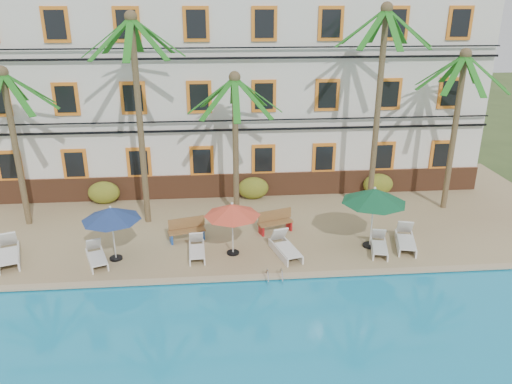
{
  "coord_description": "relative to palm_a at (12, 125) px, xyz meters",
  "views": [
    {
      "loc": [
        -0.83,
        -16.21,
        9.53
      ],
      "look_at": [
        0.8,
        3.0,
        2.0
      ],
      "focal_mm": 35.0,
      "sensor_mm": 36.0,
      "label": 1
    }
  ],
  "objects": [
    {
      "name": "lounger_f",
      "position": [
        15.73,
        -3.52,
        -4.12
      ],
      "size": [
        1.15,
        2.02,
        0.9
      ],
      "color": "silver",
      "rests_on": "pool_deck"
    },
    {
      "name": "lounger_a",
      "position": [
        0.4,
        -3.39,
        -4.1
      ],
      "size": [
        1.36,
        2.16,
        0.96
      ],
      "color": "silver",
      "rests_on": "pool_deck"
    },
    {
      "name": "pool_ladder",
      "position": [
        10.23,
        -5.54,
        -4.41
      ],
      "size": [
        0.54,
        0.74,
        0.74
      ],
      "color": "silver",
      "rests_on": "ground"
    },
    {
      "name": "palm_d",
      "position": [
        15.3,
        -0.01,
        1.36
      ],
      "size": [
        4.02,
        4.02,
        9.15
      ],
      "color": "brown",
      "rests_on": "pool_deck"
    },
    {
      "name": "pool_deck",
      "position": [
        9.11,
        0.46,
        -4.53
      ],
      "size": [
        30.0,
        12.0,
        0.25
      ],
      "primitive_type": "cube",
      "color": "tan",
      "rests_on": "ground"
    },
    {
      "name": "lounger_c",
      "position": [
        7.45,
        -3.55,
        -4.16
      ],
      "size": [
        0.67,
        1.68,
        0.78
      ],
      "color": "silver",
      "rests_on": "pool_deck"
    },
    {
      "name": "hotel_building",
      "position": [
        9.11,
        5.45,
        0.71
      ],
      "size": [
        25.4,
        6.44,
        10.22
      ],
      "color": "silver",
      "rests_on": "pool_deck"
    },
    {
      "name": "pool_coping",
      "position": [
        9.11,
        -5.44,
        -4.38
      ],
      "size": [
        30.0,
        0.35,
        0.06
      ],
      "primitive_type": "cube",
      "color": "tan",
      "rests_on": "pool_deck"
    },
    {
      "name": "umbrella_red",
      "position": [
        8.84,
        -3.55,
        -2.58
      ],
      "size": [
        2.15,
        2.15,
        2.16
      ],
      "color": "black",
      "rests_on": "pool_deck"
    },
    {
      "name": "lounger_e",
      "position": [
        14.55,
        -3.82,
        -4.16
      ],
      "size": [
        0.95,
        1.73,
        0.77
      ],
      "color": "silver",
      "rests_on": "pool_deck"
    },
    {
      "name": "ground",
      "position": [
        9.11,
        -4.54,
        -4.66
      ],
      "size": [
        100.0,
        100.0,
        0.0
      ],
      "primitive_type": "plane",
      "color": "#384C23",
      "rests_on": "ground"
    },
    {
      "name": "lounger_b",
      "position": [
        3.72,
        -3.8,
        -4.15
      ],
      "size": [
        1.15,
        1.79,
        0.8
      ],
      "color": "silver",
      "rests_on": "pool_deck"
    },
    {
      "name": "shrub_left",
      "position": [
        2.88,
        2.06,
        -3.86
      ],
      "size": [
        1.5,
        0.9,
        1.1
      ],
      "primitive_type": "ellipsoid",
      "color": "#255819",
      "rests_on": "pool_deck"
    },
    {
      "name": "shrub_mid",
      "position": [
        10.08,
        2.06,
        -3.86
      ],
      "size": [
        1.5,
        0.9,
        1.1
      ],
      "primitive_type": "ellipsoid",
      "color": "#255819",
      "rests_on": "pool_deck"
    },
    {
      "name": "umbrella_green",
      "position": [
        14.32,
        -3.4,
        -2.24
      ],
      "size": [
        2.54,
        2.54,
        2.54
      ],
      "color": "black",
      "rests_on": "pool_deck"
    },
    {
      "name": "bench_right",
      "position": [
        10.69,
        -1.7,
        -3.94
      ],
      "size": [
        1.57,
        0.93,
        0.93
      ],
      "color": "olive",
      "rests_on": "pool_deck"
    },
    {
      "name": "palm_a",
      "position": [
        0.0,
        0.0,
        0.0
      ],
      "size": [
        4.02,
        4.02,
        6.8
      ],
      "color": "brown",
      "rests_on": "pool_deck"
    },
    {
      "name": "umbrella_blue",
      "position": [
        4.39,
        -3.61,
        -2.54
      ],
      "size": [
        2.19,
        2.19,
        2.2
      ],
      "color": "black",
      "rests_on": "pool_deck"
    },
    {
      "name": "palm_c",
      "position": [
        9.17,
        0.25,
        -0.21
      ],
      "size": [
        4.02,
        4.02,
        6.45
      ],
      "color": "brown",
      "rests_on": "pool_deck"
    },
    {
      "name": "lounger_d",
      "position": [
        10.85,
        -3.76,
        -4.12
      ],
      "size": [
        1.15,
        2.01,
        0.9
      ],
      "color": "silver",
      "rests_on": "pool_deck"
    },
    {
      "name": "shrub_right",
      "position": [
        16.36,
        2.06,
        -3.86
      ],
      "size": [
        1.5,
        0.9,
        1.1
      ],
      "primitive_type": "ellipsoid",
      "color": "#255819",
      "rests_on": "pool_deck"
    },
    {
      "name": "bench_left",
      "position": [
        7.0,
        -2.18,
        -3.94
      ],
      "size": [
        1.57,
        0.85,
        0.93
      ],
      "color": "olive",
      "rests_on": "pool_deck"
    },
    {
      "name": "palm_b",
      "position": [
        5.21,
        -0.23,
        1.19
      ],
      "size": [
        4.02,
        4.02,
        8.85
      ],
      "color": "brown",
      "rests_on": "pool_deck"
    },
    {
      "name": "palm_e",
      "position": [
        18.98,
        0.2,
        0.3
      ],
      "size": [
        4.02,
        4.02,
        7.31
      ],
      "color": "brown",
      "rests_on": "pool_deck"
    }
  ]
}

